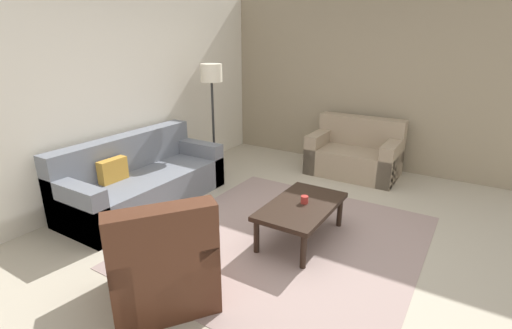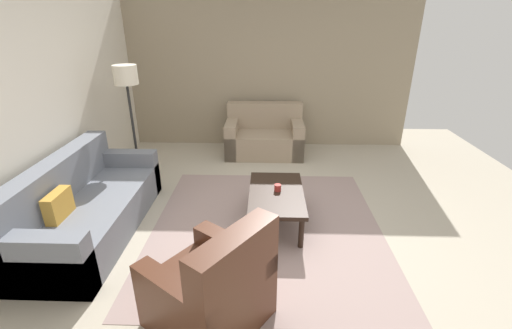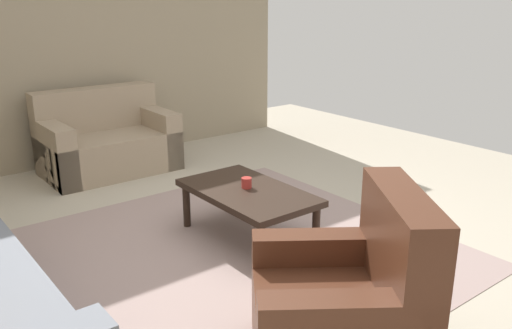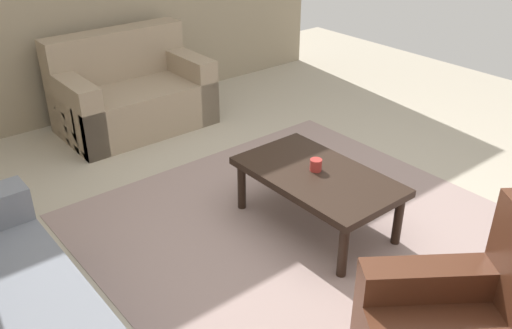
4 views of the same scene
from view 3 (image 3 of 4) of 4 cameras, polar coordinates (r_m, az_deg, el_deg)
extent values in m
plane|color=#B2A893|center=(4.09, -0.97, -8.91)|extent=(8.00, 8.00, 0.00)
cube|color=gray|center=(6.33, -18.13, 12.94)|extent=(0.12, 5.20, 2.80)
cube|color=gray|center=(4.08, -0.97, -8.86)|extent=(2.89, 2.68, 0.01)
cube|color=gray|center=(5.94, -15.42, 1.21)|extent=(0.83, 1.35, 0.42)
cube|color=gray|center=(6.15, -16.69, 3.88)|extent=(0.24, 1.35, 0.88)
cube|color=gray|center=(5.73, -20.78, 1.13)|extent=(0.83, 0.20, 0.62)
cube|color=gray|center=(6.15, -10.57, 3.07)|extent=(0.83, 0.20, 0.62)
cube|color=#4C2819|center=(2.83, 8.32, -17.10)|extent=(1.12, 1.12, 0.44)
cube|color=#4C2819|center=(2.77, 14.82, -12.24)|extent=(0.77, 0.63, 0.95)
cube|color=#4C2819|center=(3.06, 7.30, -12.47)|extent=(0.60, 0.74, 0.60)
cylinder|color=black|center=(3.98, 6.45, -6.90)|extent=(0.06, 0.06, 0.36)
cylinder|color=black|center=(4.67, -1.98, -3.00)|extent=(0.06, 0.06, 0.36)
cylinder|color=black|center=(3.67, 0.54, -9.03)|extent=(0.06, 0.06, 0.36)
cylinder|color=black|center=(4.41, -7.46, -4.45)|extent=(0.06, 0.06, 0.36)
cube|color=black|center=(4.09, -0.89, -3.01)|extent=(1.10, 0.64, 0.05)
cylinder|color=#B2332D|center=(4.10, -1.02, -1.97)|extent=(0.08, 0.08, 0.08)
camera|label=1|loc=(3.82, 58.22, 13.76)|focal=26.18mm
camera|label=2|loc=(2.31, 70.89, 18.88)|focal=24.26mm
camera|label=4|loc=(0.93, -44.42, 35.05)|focal=38.29mm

